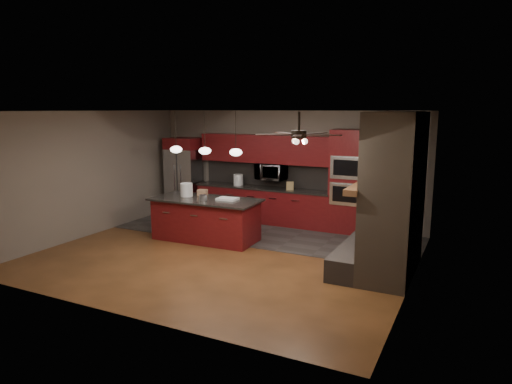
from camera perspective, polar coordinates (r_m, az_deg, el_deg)
The scene contains 22 objects.
ground at distance 9.14m, azimuth -3.74°, elevation -7.77°, with size 7.00×7.00×0.00m, color brown.
ceiling at distance 8.69m, azimuth -3.96°, elevation 10.06°, with size 7.00×6.00×0.02m, color white.
back_wall at distance 11.47m, azimuth 3.70°, elevation 3.12°, with size 7.00×0.02×2.80m, color #625A4F.
right_wall at distance 7.70m, azimuth 19.32°, elevation -1.03°, with size 0.02×6.00×2.80m, color #625A4F.
left_wall at distance 10.98m, azimuth -19.87°, elevation 2.20°, with size 0.02×6.00×2.80m, color #625A4F.
slate_tile_patch at distance 10.67m, azimuth 1.12°, elevation -5.06°, with size 7.00×2.40×0.01m, color #373432.
fireplace_column at distance 8.17m, azimuth 16.42°, elevation -0.97°, with size 1.30×2.10×2.80m.
back_cabinetry at distance 11.51m, azimuth 0.99°, elevation 0.62°, with size 3.59×0.64×2.20m.
oven_tower at distance 10.68m, azimuth 11.49°, elevation 1.26°, with size 0.80×0.63×2.38m.
microwave at distance 11.37m, azimuth 1.93°, elevation 2.56°, with size 0.73×0.41×0.50m, color silver.
refrigerator at distance 12.54m, azimuth -8.87°, elevation 1.97°, with size 0.89×0.75×2.08m.
kitchen_island at distance 10.04m, azimuth -6.28°, elevation -3.40°, with size 2.42×1.16×0.92m.
white_bucket at distance 10.24m, azimuth -8.68°, elevation 0.27°, with size 0.27×0.27×0.30m, color silver.
paint_can at distance 9.78m, azimuth -6.62°, elevation -0.70°, with size 0.17×0.17×0.11m, color #AEAEB3.
paint_tray at distance 9.78m, azimuth -3.58°, elevation -0.86°, with size 0.43×0.30×0.04m, color silver.
cardboard_box at distance 10.33m, azimuth -6.71°, elevation -0.06°, with size 0.21×0.15×0.13m, color #946A4C.
counter_bucket at distance 11.76m, azimuth -2.23°, elevation 1.55°, with size 0.25×0.25×0.28m, color white.
counter_box at distance 11.11m, azimuth 4.27°, elevation 0.78°, with size 0.17×0.14×0.19m, color tan.
pendant_left at distance 10.22m, azimuth -9.96°, elevation 5.29°, with size 0.26×0.26×0.92m.
pendant_center at distance 9.80m, azimuth -6.40°, elevation 5.16°, with size 0.26×0.26×0.92m.
pendant_right at distance 9.41m, azimuth -2.54°, elevation 5.01°, with size 0.26×0.26×0.92m.
ceiling_fan at distance 7.20m, azimuth 5.37°, elevation 7.25°, with size 1.27×1.33×0.41m.
Camera 1 is at (4.37, -7.51, 2.84)m, focal length 32.00 mm.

